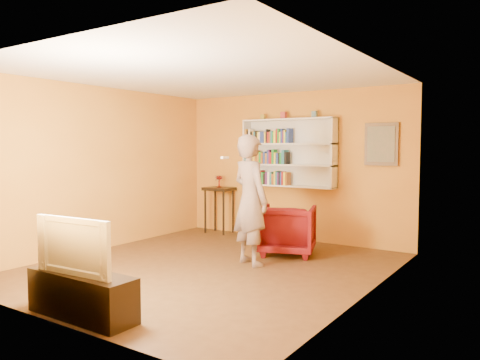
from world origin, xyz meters
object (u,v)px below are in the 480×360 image
Objects in this scene: ruby_lustre at (219,179)px; person at (250,200)px; armchair at (287,230)px; console_table at (219,195)px; television at (81,245)px; tv_cabinet at (82,295)px; bookshelf at (290,153)px.

ruby_lustre is 0.12× the size of person.
console_table is at bearing -43.90° from armchair.
television reaches higher than armchair.
tv_cabinet is at bearing 107.36° from person.
ruby_lustre reaches higher than console_table.
bookshelf reaches higher than ruby_lustre.
ruby_lustre is 0.24× the size of television.
person is at bearing -43.59° from ruby_lustre.
person is at bearing -43.59° from console_table.
armchair is at bearing -63.72° from bookshelf.
bookshelf reaches higher than armchair.
bookshelf reaches higher than person.
armchair is (2.01, -0.90, -0.69)m from ruby_lustre.
console_table is at bearing -20.74° from person.
television is (-0.41, -3.60, 0.34)m from armchair.
armchair reaches higher than tv_cabinet.
ruby_lustre is 2.58m from person.
console_table is at bearing 105.98° from television.
tv_cabinet is at bearing 63.90° from armchair.
person is 1.91× the size of television.
person is (-0.14, -0.87, 0.55)m from armchair.
console_table is 0.72× the size of tv_cabinet.
television is (0.12, -4.66, -0.86)m from bookshelf.
bookshelf is at bearing 6.14° from console_table.
bookshelf is at bearing 6.14° from ruby_lustre.
console_table is 2.23m from armchair.
console_table is 3.88× the size of ruby_lustre.
person reaches higher than television.
tv_cabinet is (-0.41, -3.60, -0.17)m from armchair.
bookshelf is 1.43× the size of tv_cabinet.
bookshelf reaches higher than tv_cabinet.
television is at bearing -88.53° from bookshelf.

